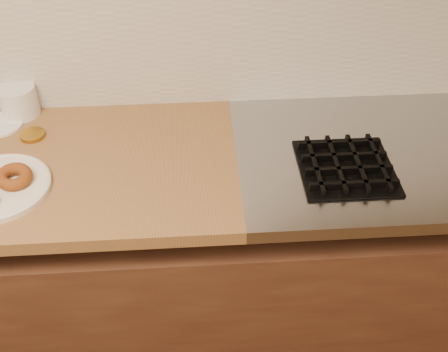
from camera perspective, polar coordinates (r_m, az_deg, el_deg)
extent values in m
cube|color=#52311F|center=(2.00, -13.62, -10.19)|extent=(3.60, 0.60, 0.77)
cube|color=beige|center=(1.75, -16.66, 15.19)|extent=(3.60, 0.02, 0.60)
cube|color=black|center=(1.60, 12.26, 0.83)|extent=(0.26, 0.26, 0.01)
cube|color=black|center=(1.57, 9.16, 1.12)|extent=(0.01, 0.24, 0.02)
cube|color=black|center=(1.52, 13.11, -0.88)|extent=(0.24, 0.01, 0.02)
cube|color=black|center=(1.58, 11.29, 1.21)|extent=(0.01, 0.24, 0.02)
cube|color=black|center=(1.57, 12.58, 0.56)|extent=(0.24, 0.01, 0.02)
cube|color=black|center=(1.60, 13.37, 1.29)|extent=(0.01, 0.24, 0.02)
cube|color=black|center=(1.61, 12.09, 1.92)|extent=(0.24, 0.01, 0.02)
cube|color=black|center=(1.62, 15.41, 1.37)|extent=(0.01, 0.24, 0.02)
cube|color=black|center=(1.66, 11.62, 3.20)|extent=(0.24, 0.01, 0.02)
torus|color=brown|center=(1.59, -20.58, -0.08)|extent=(0.14, 0.14, 0.04)
cylinder|color=silver|center=(1.87, -20.15, 7.20)|extent=(0.12, 0.12, 0.10)
cylinder|color=white|center=(1.86, -21.77, 4.89)|extent=(0.16, 0.16, 0.01)
cylinder|color=olive|center=(1.77, -18.89, 3.96)|extent=(0.09, 0.09, 0.01)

